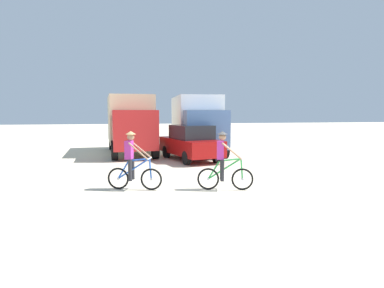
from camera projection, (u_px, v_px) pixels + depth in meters
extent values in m
plane|color=beige|center=(227.00, 189.00, 10.21)|extent=(120.00, 120.00, 0.00)
cube|color=#CCB78E|center=(129.00, 119.00, 19.56)|extent=(2.71, 5.34, 2.70)
cube|color=#B21E1E|center=(135.00, 130.00, 16.35)|extent=(2.29, 1.63, 2.00)
cube|color=black|center=(136.00, 124.00, 15.65)|extent=(2.03, 0.20, 0.80)
cylinder|color=black|center=(155.00, 149.00, 16.81)|extent=(0.38, 1.02, 1.00)
cylinder|color=black|center=(115.00, 150.00, 16.27)|extent=(0.38, 1.02, 1.00)
cylinder|color=black|center=(143.00, 141.00, 21.60)|extent=(0.38, 1.02, 1.00)
cylinder|color=black|center=(112.00, 142.00, 21.06)|extent=(0.38, 1.02, 1.00)
cube|color=white|center=(195.00, 119.00, 20.06)|extent=(2.67, 5.32, 2.70)
cube|color=#4C6B9E|center=(206.00, 130.00, 16.76)|extent=(2.27, 1.61, 2.00)
cube|color=black|center=(209.00, 123.00, 16.04)|extent=(2.03, 0.18, 0.80)
cylinder|color=black|center=(225.00, 148.00, 17.12)|extent=(0.37, 1.02, 1.00)
cylinder|color=black|center=(186.00, 149.00, 16.80)|extent=(0.37, 1.02, 1.00)
cylinder|color=black|center=(206.00, 140.00, 22.02)|extent=(0.37, 1.02, 1.00)
cylinder|color=black|center=(176.00, 141.00, 21.70)|extent=(0.37, 1.02, 1.00)
cube|color=maroon|center=(190.00, 146.00, 16.32)|extent=(2.67, 4.49, 0.76)
cube|color=black|center=(191.00, 132.00, 16.12)|extent=(2.03, 2.41, 0.68)
cylinder|color=black|center=(166.00, 152.00, 17.20)|extent=(0.36, 0.67, 0.64)
cylinder|color=black|center=(193.00, 150.00, 17.86)|extent=(0.36, 0.67, 0.64)
cylinder|color=black|center=(187.00, 158.00, 14.86)|extent=(0.36, 0.67, 0.64)
cylinder|color=black|center=(216.00, 156.00, 15.52)|extent=(0.36, 0.67, 0.64)
torus|color=black|center=(151.00, 179.00, 10.00)|extent=(0.66, 0.27, 0.68)
cylinder|color=silver|center=(151.00, 179.00, 10.00)|extent=(0.10, 0.10, 0.08)
torus|color=black|center=(118.00, 178.00, 10.12)|extent=(0.66, 0.27, 0.68)
cylinder|color=silver|center=(118.00, 178.00, 10.12)|extent=(0.10, 0.10, 0.08)
cylinder|color=blue|center=(134.00, 169.00, 10.04)|extent=(0.99, 0.38, 0.68)
cylinder|color=blue|center=(139.00, 160.00, 9.99)|extent=(0.64, 0.26, 0.13)
cylinder|color=blue|center=(123.00, 170.00, 10.08)|extent=(0.38, 0.17, 0.59)
cylinder|color=blue|center=(150.00, 169.00, 9.97)|extent=(0.11, 0.08, 0.64)
cylinder|color=silver|center=(149.00, 159.00, 9.95)|extent=(0.20, 0.50, 0.04)
cube|color=black|center=(129.00, 160.00, 10.03)|extent=(0.27, 0.19, 0.06)
cube|color=#AD2D8C|center=(129.00, 150.00, 9.99)|extent=(0.29, 0.37, 0.56)
sphere|color=#A87A5B|center=(131.00, 137.00, 9.95)|extent=(0.22, 0.22, 0.22)
cone|color=tan|center=(131.00, 133.00, 9.94)|extent=(0.32, 0.32, 0.10)
cylinder|color=#26262B|center=(133.00, 169.00, 10.18)|extent=(0.12, 0.12, 0.66)
cylinder|color=#26262B|center=(130.00, 170.00, 9.92)|extent=(0.12, 0.12, 0.66)
cylinder|color=#A87A5B|center=(141.00, 150.00, 10.14)|extent=(0.62, 0.21, 0.53)
cylinder|color=#A87A5B|center=(138.00, 151.00, 9.78)|extent=(0.60, 0.29, 0.53)
torus|color=black|center=(242.00, 179.00, 10.01)|extent=(0.67, 0.23, 0.68)
cylinder|color=silver|center=(242.00, 179.00, 10.01)|extent=(0.10, 0.10, 0.08)
torus|color=black|center=(208.00, 179.00, 10.05)|extent=(0.67, 0.23, 0.68)
cylinder|color=silver|center=(208.00, 179.00, 10.05)|extent=(0.10, 0.10, 0.08)
cylinder|color=green|center=(225.00, 169.00, 10.00)|extent=(1.01, 0.31, 0.68)
cylinder|color=green|center=(230.00, 160.00, 9.97)|extent=(0.65, 0.22, 0.13)
cylinder|color=green|center=(214.00, 170.00, 10.02)|extent=(0.39, 0.15, 0.59)
cylinder|color=green|center=(242.00, 169.00, 9.98)|extent=(0.11, 0.07, 0.64)
cylinder|color=silver|center=(241.00, 159.00, 9.95)|extent=(0.17, 0.51, 0.04)
cube|color=black|center=(220.00, 160.00, 9.98)|extent=(0.26, 0.18, 0.06)
cube|color=#AD2D8C|center=(220.00, 150.00, 9.95)|extent=(0.27, 0.36, 0.56)
sphere|color=#A87A5B|center=(222.00, 137.00, 9.91)|extent=(0.22, 0.22, 0.22)
cone|color=#333333|center=(222.00, 133.00, 9.90)|extent=(0.32, 0.32, 0.10)
cylinder|color=#26262B|center=(222.00, 169.00, 10.14)|extent=(0.12, 0.12, 0.66)
cylinder|color=#26262B|center=(222.00, 170.00, 9.88)|extent=(0.12, 0.12, 0.66)
cylinder|color=#A87A5B|center=(231.00, 150.00, 10.12)|extent=(0.63, 0.17, 0.53)
cylinder|color=#A87A5B|center=(232.00, 151.00, 9.76)|extent=(0.61, 0.25, 0.53)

